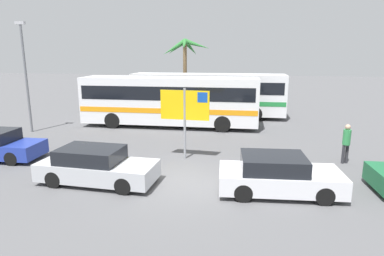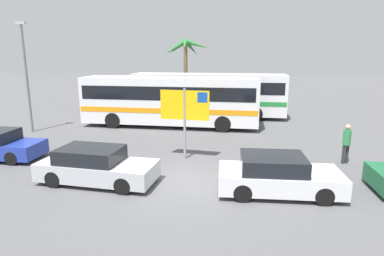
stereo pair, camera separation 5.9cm
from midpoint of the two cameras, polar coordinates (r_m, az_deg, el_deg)
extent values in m
plane|color=#565659|center=(12.48, -2.04, -9.24)|extent=(120.00, 120.00, 0.00)
cube|color=white|center=(21.34, -3.94, 4.85)|extent=(11.22, 2.48, 2.90)
cube|color=black|center=(21.27, -3.96, 6.32)|extent=(10.77, 2.50, 0.84)
cube|color=orange|center=(21.42, -3.92, 3.50)|extent=(11.11, 2.50, 0.32)
cylinder|color=black|center=(22.16, 5.56, 1.90)|extent=(1.00, 0.28, 1.00)
cylinder|color=black|center=(19.98, 5.18, 0.70)|extent=(1.00, 0.28, 1.00)
cylinder|color=black|center=(23.58, -11.58, 2.36)|extent=(1.00, 0.28, 1.00)
cylinder|color=black|center=(21.54, -13.61, 1.28)|extent=(1.00, 0.28, 1.00)
cube|color=white|center=(24.65, 2.65, 5.94)|extent=(11.22, 2.48, 2.90)
cube|color=black|center=(24.59, 2.67, 7.22)|extent=(10.77, 2.50, 0.84)
cube|color=#23843D|center=(24.72, 2.64, 4.77)|extent=(11.11, 2.50, 0.32)
cylinder|color=black|center=(25.80, 10.61, 3.30)|extent=(1.00, 0.28, 1.00)
cylinder|color=black|center=(23.61, 10.76, 2.41)|extent=(1.00, 0.28, 1.00)
cylinder|color=black|center=(26.50, -4.63, 3.72)|extent=(1.00, 0.28, 1.00)
cylinder|color=black|center=(24.37, -5.83, 2.90)|extent=(1.00, 0.28, 1.00)
cylinder|color=gray|center=(14.65, -1.37, 0.68)|extent=(0.11, 0.11, 3.20)
cube|color=yellow|center=(14.50, -1.39, 3.97)|extent=(2.20, 0.24, 1.30)
cube|color=#1447A8|center=(14.26, 1.73, 5.32)|extent=(0.44, 0.11, 0.44)
cube|color=silver|center=(11.75, 14.75, -8.57)|extent=(4.19, 2.07, 0.64)
cube|color=black|center=(11.51, 13.71, -5.88)|extent=(2.22, 1.81, 0.52)
cylinder|color=black|center=(12.85, 19.75, -7.92)|extent=(0.61, 0.19, 0.60)
cylinder|color=black|center=(11.34, 21.83, -10.90)|extent=(0.61, 0.19, 0.60)
cylinder|color=black|center=(12.46, 8.27, -7.92)|extent=(0.61, 0.19, 0.60)
cylinder|color=black|center=(10.90, 8.69, -11.06)|extent=(0.61, 0.19, 0.60)
cube|color=#B7BABF|center=(12.69, -16.04, -7.02)|extent=(4.40, 1.99, 0.64)
cube|color=black|center=(12.64, -17.23, -4.41)|extent=(2.33, 1.72, 0.52)
cylinder|color=black|center=(12.87, -9.07, -7.26)|extent=(0.61, 0.20, 0.60)
cylinder|color=black|center=(11.54, -11.96, -9.81)|extent=(0.61, 0.20, 0.60)
cylinder|color=black|center=(14.04, -19.27, -6.12)|extent=(0.61, 0.20, 0.60)
cylinder|color=black|center=(12.83, -22.94, -8.22)|extent=(0.61, 0.20, 0.60)
cylinder|color=black|center=(17.22, -25.84, -3.23)|extent=(0.60, 0.17, 0.60)
cylinder|color=black|center=(16.04, -28.83, -4.67)|extent=(0.60, 0.17, 0.60)
cylinder|color=#2D2D33|center=(15.82, 25.07, -4.05)|extent=(0.13, 0.13, 0.84)
cylinder|color=#2D2D33|center=(15.71, 24.55, -4.11)|extent=(0.13, 0.13, 0.84)
cylinder|color=#338E4C|center=(15.58, 25.07, -1.44)|extent=(0.32, 0.32, 0.66)
sphere|color=tan|center=(15.49, 25.23, 0.16)|extent=(0.23, 0.23, 0.23)
cylinder|color=slate|center=(21.92, -26.75, 7.40)|extent=(0.14, 0.14, 6.25)
cube|color=#B2B2B7|center=(21.93, -27.63, 15.79)|extent=(0.56, 0.20, 0.16)
cylinder|color=brown|center=(28.47, -1.27, 8.89)|extent=(0.32, 0.32, 5.44)
cone|color=#2D7533|center=(28.15, 0.78, 14.18)|extent=(2.20, 0.63, 1.02)
cone|color=#2D7533|center=(29.17, -0.28, 13.66)|extent=(1.21, 2.07, 1.47)
cone|color=#2D7533|center=(29.04, -2.72, 13.72)|extent=(2.00, 1.48, 1.40)
cone|color=#2D7533|center=(28.18, -3.16, 13.66)|extent=(2.06, 1.26, 1.47)
cone|color=#2D7533|center=(27.38, -1.41, 14.22)|extent=(0.71, 2.21, 1.01)
camera|label=1|loc=(0.03, -90.11, -0.03)|focal=30.89mm
camera|label=2|loc=(0.03, 89.89, 0.03)|focal=30.89mm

